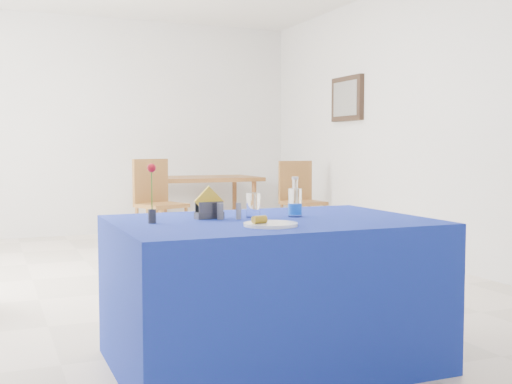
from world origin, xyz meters
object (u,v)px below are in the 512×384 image
Objects in this scene: plate at (271,224)px; water_bottle at (295,203)px; chair_bg_left at (156,197)px; oak_table at (200,183)px; blue_table at (271,291)px; chair_bg_right at (300,196)px.

water_bottle reaches higher than plate.
chair_bg_left is (0.19, 3.85, -0.25)m from water_bottle.
plate is 0.18× the size of oak_table.
chair_bg_left is at bearing 84.71° from blue_table.
chair_bg_left is (0.36, 3.92, 0.20)m from blue_table.
chair_bg_left reaches higher than chair_bg_right.
water_bottle is 4.16m from chair_bg_right.
oak_table is at bearing 78.26° from water_bottle.
blue_table is at bearing -115.96° from chair_bg_left.
plate is 0.44m from water_bottle.
oak_table is at bearing 27.63° from chair_bg_left.
plate is 0.48m from blue_table.
oak_table is at bearing 76.47° from blue_table.
chair_bg_left is 1.70m from chair_bg_right.
plate is 0.16× the size of blue_table.
chair_bg_left is (-0.79, -0.89, -0.10)m from oak_table.
oak_table is 1.38m from chair_bg_right.
blue_table is 4.29m from chair_bg_right.
plate is 1.20× the size of water_bottle.
water_bottle is (0.17, 0.07, 0.45)m from blue_table.
chair_bg_left reaches higher than plate.
blue_table is 4.96m from oak_table.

